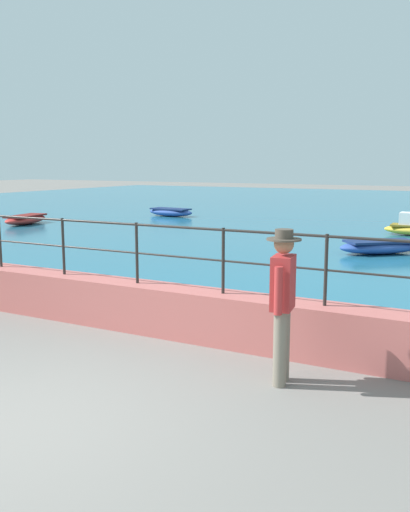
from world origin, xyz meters
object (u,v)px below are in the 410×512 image
(person_walking, at_px, (283,299))
(boat_6, at_px, (171,212))
(boat_0, at_px, (26,219))
(boat_5, at_px, (380,246))

(person_walking, bearing_deg, boat_6, 125.24)
(boat_0, bearing_deg, boat_6, 59.57)
(boat_0, xyz_separation_m, boat_5, (13.87, -0.92, 0.00))
(boat_6, bearing_deg, person_walking, -54.76)
(boat_0, xyz_separation_m, boat_6, (3.29, 5.60, 0.00))
(person_walking, bearing_deg, boat_0, 144.39)
(boat_0, relative_size, boat_6, 1.02)
(boat_0, distance_m, boat_6, 6.50)
(person_walking, xyz_separation_m, boat_6, (-11.38, 16.11, -0.72))
(boat_5, relative_size, boat_6, 0.98)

